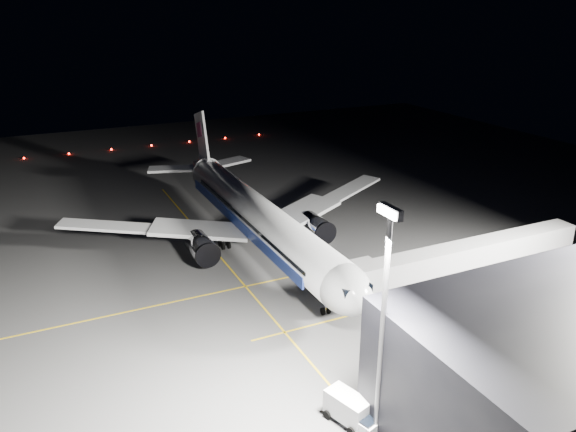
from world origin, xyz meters
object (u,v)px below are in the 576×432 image
at_px(airliner, 255,215).
at_px(safety_cone_c, 274,227).
at_px(jet_bridge, 458,256).
at_px(baggage_tug, 297,211).
at_px(safety_cone_b, 296,236).
at_px(safety_cone_a, 306,242).
at_px(service_truck, 352,411).
at_px(floodlight_mast_south, 384,309).

height_order(airliner, safety_cone_c, airliner).
relative_size(jet_bridge, baggage_tug, 12.58).
distance_m(baggage_tug, safety_cone_b, 10.08).
height_order(airliner, jet_bridge, airliner).
bearing_deg(jet_bridge, safety_cone_b, -155.00).
height_order(baggage_tug, safety_cone_a, baggage_tug).
distance_m(airliner, service_truck, 39.53).
relative_size(airliner, service_truck, 11.02).
bearing_deg(service_truck, safety_cone_a, 141.29).
relative_size(floodlight_mast_south, safety_cone_c, 31.56).
relative_size(airliner, baggage_tug, 22.48).
bearing_deg(baggage_tug, jet_bridge, 27.83).
relative_size(floodlight_mast_south, safety_cone_a, 37.51).
height_order(airliner, baggage_tug, airliner).
relative_size(jet_bridge, safety_cone_a, 62.34).
xyz_separation_m(baggage_tug, safety_cone_b, (8.91, -4.69, -0.44)).
distance_m(floodlight_mast_south, baggage_tug, 54.89).
height_order(airliner, safety_cone_b, airliner).
height_order(jet_bridge, safety_cone_c, jet_bridge).
distance_m(jet_bridge, floodlight_mast_south, 31.05).
bearing_deg(baggage_tug, safety_cone_a, -3.31).
relative_size(floodlight_mast_south, safety_cone_b, 31.17).
relative_size(jet_bridge, floodlight_mast_south, 1.66).
height_order(airliner, safety_cone_a, airliner).
bearing_deg(safety_cone_b, service_truck, -19.43).
bearing_deg(service_truck, baggage_tug, 141.59).
bearing_deg(airliner, jet_bridge, 38.04).
distance_m(jet_bridge, safety_cone_c, 31.51).
bearing_deg(jet_bridge, safety_cone_a, -153.08).
xyz_separation_m(airliner, safety_cone_c, (-5.50, 5.46, -4.84)).
relative_size(floodlight_mast_south, service_truck, 3.71).
distance_m(service_truck, safety_cone_c, 45.95).
bearing_deg(airliner, service_truck, -10.13).
bearing_deg(safety_cone_b, airliner, -84.50).
xyz_separation_m(floodlight_mast_south, service_truck, (-2.33, -0.91, -10.94)).
relative_size(airliner, safety_cone_c, 93.74).
bearing_deg(safety_cone_a, service_truck, -21.35).
relative_size(airliner, floodlight_mast_south, 2.97).
bearing_deg(baggage_tug, service_truck, -4.27).
height_order(safety_cone_a, safety_cone_c, safety_cone_c).
bearing_deg(safety_cone_a, airliner, -105.84).
xyz_separation_m(airliner, baggage_tug, (-9.58, 11.67, -4.39)).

